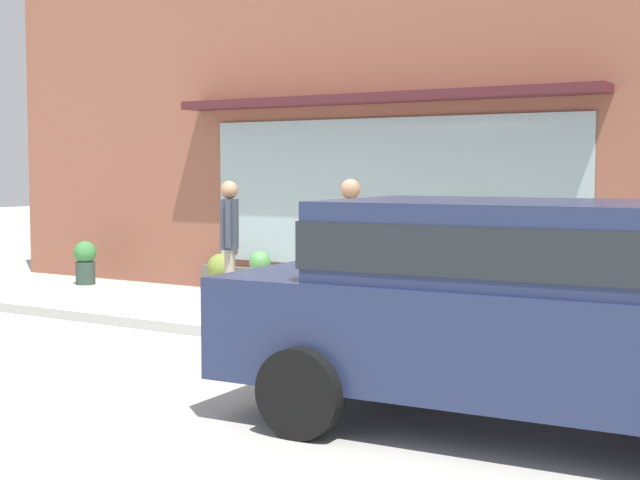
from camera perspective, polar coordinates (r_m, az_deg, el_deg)
ground_plane at (r=10.33m, az=-4.52°, el=-5.84°), size 60.00×60.00×0.00m
curb_strip at (r=10.16m, az=-5.21°, el=-5.67°), size 14.00×0.24×0.12m
storefront at (r=12.89m, az=4.04°, el=8.14°), size 14.00×0.81×5.46m
fire_hydrant at (r=11.02m, az=-3.68°, el=-2.85°), size 0.39×0.36×0.87m
pedestrian_with_handbag at (r=11.71m, az=-5.50°, el=0.17°), size 0.41×0.59×1.68m
pedestrian_passerby at (r=10.64m, az=1.87°, el=-0.02°), size 0.37×0.41×1.71m
parked_car_navy at (r=6.65m, az=12.49°, el=-3.69°), size 4.53×2.21×1.61m
potted_plant_by_entrance at (r=11.52m, az=14.65°, el=-2.76°), size 0.46×0.46×0.90m
potted_plant_corner_tall at (r=11.98m, az=5.89°, el=-2.53°), size 0.40×0.40×0.70m
potted_plant_window_right at (r=15.23m, az=-14.09°, el=-1.26°), size 0.35×0.35×0.68m
potted_plant_trailing_edge at (r=12.95m, az=-0.61°, el=-2.23°), size 0.40×0.40×0.62m
potted_plant_window_left at (r=13.52m, az=-6.07°, el=-2.02°), size 0.38×0.38×0.61m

